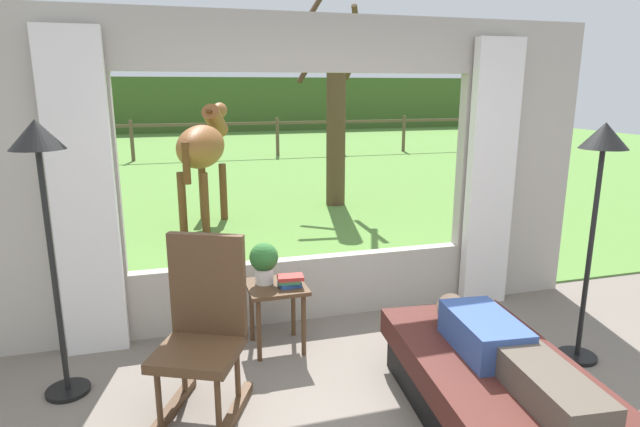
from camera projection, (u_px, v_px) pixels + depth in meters
name	position (u px, v px, depth m)	size (l,w,h in m)	color
back_wall_with_window	(305.00, 178.00, 4.38)	(5.20, 0.12, 2.55)	#ADA599
curtain_panel_left	(84.00, 199.00, 3.81)	(0.44, 0.10, 2.40)	silver
curtain_panel_right	(491.00, 177.00, 4.72)	(0.44, 0.10, 2.40)	silver
outdoor_pasture_lawn	(208.00, 159.00, 14.85)	(36.00, 21.68, 0.02)	#568438
distant_hill_ridge	(190.00, 105.00, 23.76)	(36.00, 2.00, 2.40)	#3F5C26
recliner_sofa	(494.00, 392.00, 3.13)	(1.07, 1.78, 0.42)	black
reclining_person	(503.00, 350.00, 3.01)	(0.40, 1.44, 0.22)	#334C8C
rocking_chair	(203.00, 329.00, 3.22)	(0.70, 0.81, 1.12)	#4C331E
side_table	(277.00, 296.00, 4.03)	(0.44, 0.44, 0.52)	#4C331E
potted_plant	(264.00, 261.00, 3.99)	(0.22, 0.22, 0.32)	silver
book_stack	(290.00, 281.00, 3.96)	(0.20, 0.15, 0.09)	#23478C
floor_lamp_left	(41.00, 177.00, 3.17)	(0.32, 0.32, 1.80)	black
floor_lamp_right	(600.00, 172.00, 3.63)	(0.32, 0.32, 1.76)	black
horse	(203.00, 147.00, 7.46)	(1.04, 1.79, 1.73)	brown
pasture_tree	(336.00, 107.00, 8.69)	(1.20, 1.18, 3.66)	#4C3823
pasture_fence_line	(207.00, 132.00, 14.67)	(16.10, 0.10, 1.10)	brown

